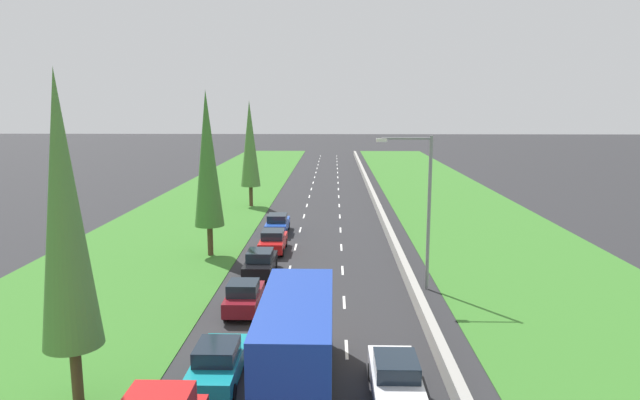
# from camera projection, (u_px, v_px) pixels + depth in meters

# --- Properties ---
(ground_plane) EXTENTS (300.00, 300.00, 0.00)m
(ground_plane) POSITION_uv_depth(u_px,v_px,m) (324.00, 201.00, 63.15)
(ground_plane) COLOR #28282B
(ground_plane) RESTS_ON ground
(grass_verge_left) EXTENTS (14.00, 140.00, 0.04)m
(grass_verge_left) POSITION_uv_depth(u_px,v_px,m) (213.00, 200.00, 63.46)
(grass_verge_left) COLOR #387528
(grass_verge_left) RESTS_ON ground
(grass_verge_right) EXTENTS (14.00, 140.00, 0.04)m
(grass_verge_right) POSITION_uv_depth(u_px,v_px,m) (451.00, 201.00, 62.79)
(grass_verge_right) COLOR #387528
(grass_verge_right) RESTS_ON ground
(median_barrier) EXTENTS (0.44, 120.00, 0.85)m
(median_barrier) POSITION_uv_depth(u_px,v_px,m) (374.00, 197.00, 62.94)
(median_barrier) COLOR #9E9B93
(median_barrier) RESTS_ON ground
(lane_markings) EXTENTS (3.64, 116.00, 0.01)m
(lane_markings) POSITION_uv_depth(u_px,v_px,m) (324.00, 201.00, 63.15)
(lane_markings) COLOR white
(lane_markings) RESTS_ON ground
(teal_sedan_left_lane) EXTENTS (1.82, 4.50, 1.64)m
(teal_sedan_left_lane) POSITION_uv_depth(u_px,v_px,m) (218.00, 363.00, 21.62)
(teal_sedan_left_lane) COLOR teal
(teal_sedan_left_lane) RESTS_ON ground
(maroon_hatchback_left_lane) EXTENTS (1.74, 3.90, 1.72)m
(maroon_hatchback_left_lane) POSITION_uv_depth(u_px,v_px,m) (244.00, 297.00, 29.00)
(maroon_hatchback_left_lane) COLOR maroon
(maroon_hatchback_left_lane) RESTS_ON ground
(blue_box_truck_centre_lane) EXTENTS (2.46, 9.40, 4.18)m
(blue_box_truck_centre_lane) POSITION_uv_depth(u_px,v_px,m) (298.00, 344.00, 20.11)
(blue_box_truck_centre_lane) COLOR black
(blue_box_truck_centre_lane) RESTS_ON ground
(black_sedan_left_lane) EXTENTS (1.82, 4.50, 1.64)m
(black_sedan_left_lane) POSITION_uv_depth(u_px,v_px,m) (260.00, 263.00, 35.41)
(black_sedan_left_lane) COLOR black
(black_sedan_left_lane) RESTS_ON ground
(red_sedan_left_lane) EXTENTS (1.82, 4.50, 1.64)m
(red_sedan_left_lane) POSITION_uv_depth(u_px,v_px,m) (273.00, 241.00, 41.10)
(red_sedan_left_lane) COLOR red
(red_sedan_left_lane) RESTS_ON ground
(white_sedan_right_lane) EXTENTS (1.82, 4.50, 1.64)m
(white_sedan_right_lane) POSITION_uv_depth(u_px,v_px,m) (396.00, 378.00, 20.43)
(white_sedan_right_lane) COLOR white
(white_sedan_right_lane) RESTS_ON ground
(blue_sedan_left_lane) EXTENTS (1.82, 4.50, 1.64)m
(blue_sedan_left_lane) POSITION_uv_depth(u_px,v_px,m) (277.00, 224.00, 47.08)
(blue_sedan_left_lane) COLOR #1E47B7
(blue_sedan_left_lane) RESTS_ON ground
(poplar_tree_nearest) EXTENTS (2.10, 2.10, 11.98)m
(poplar_tree_nearest) POSITION_uv_depth(u_px,v_px,m) (64.00, 213.00, 19.16)
(poplar_tree_nearest) COLOR #4C3823
(poplar_tree_nearest) RESTS_ON ground
(poplar_tree_second) EXTENTS (2.10, 2.10, 11.80)m
(poplar_tree_second) POSITION_uv_depth(u_px,v_px,m) (208.00, 159.00, 39.02)
(poplar_tree_second) COLOR #4C3823
(poplar_tree_second) RESTS_ON ground
(poplar_tree_third) EXTENTS (2.08, 2.08, 11.23)m
(poplar_tree_third) POSITION_uv_depth(u_px,v_px,m) (250.00, 144.00, 58.65)
(poplar_tree_third) COLOR #4C3823
(poplar_tree_third) RESTS_ON ground
(street_light_mast) EXTENTS (3.20, 0.28, 9.00)m
(street_light_mast) POSITION_uv_depth(u_px,v_px,m) (423.00, 202.00, 31.97)
(street_light_mast) COLOR gray
(street_light_mast) RESTS_ON ground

